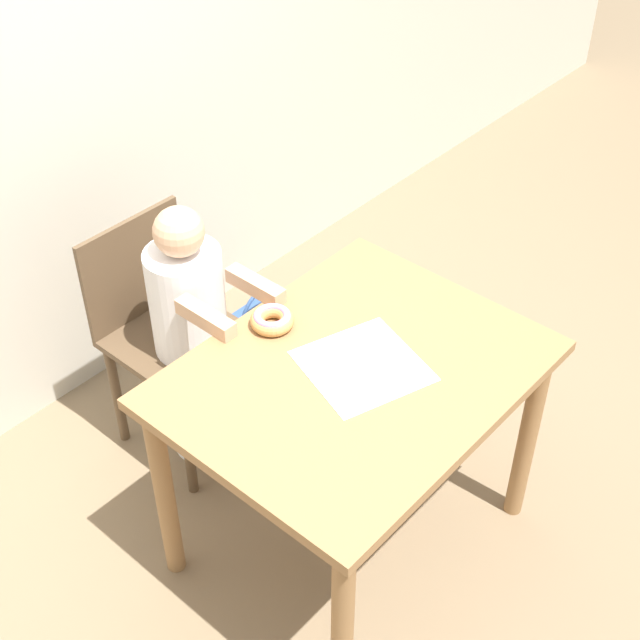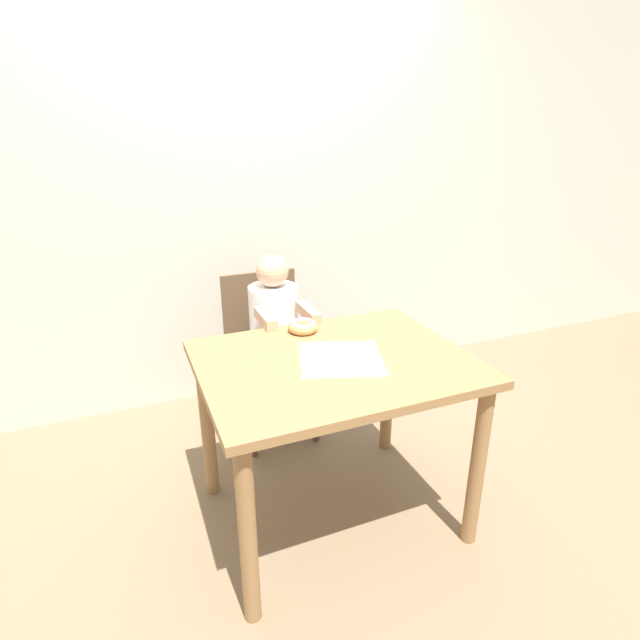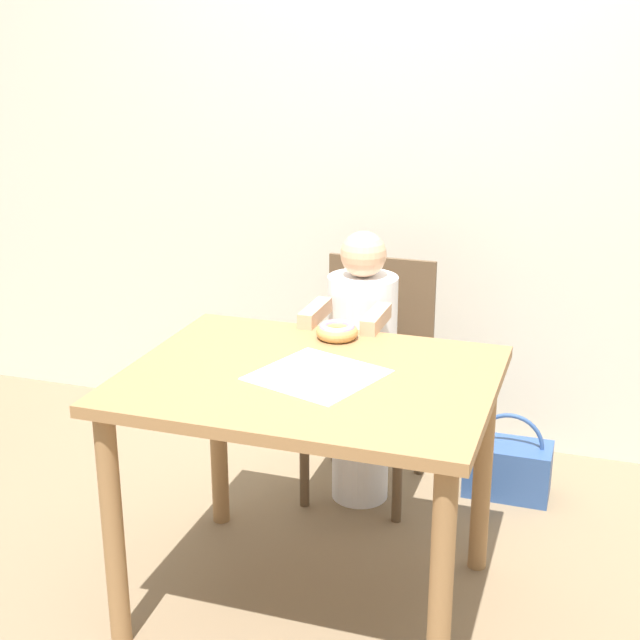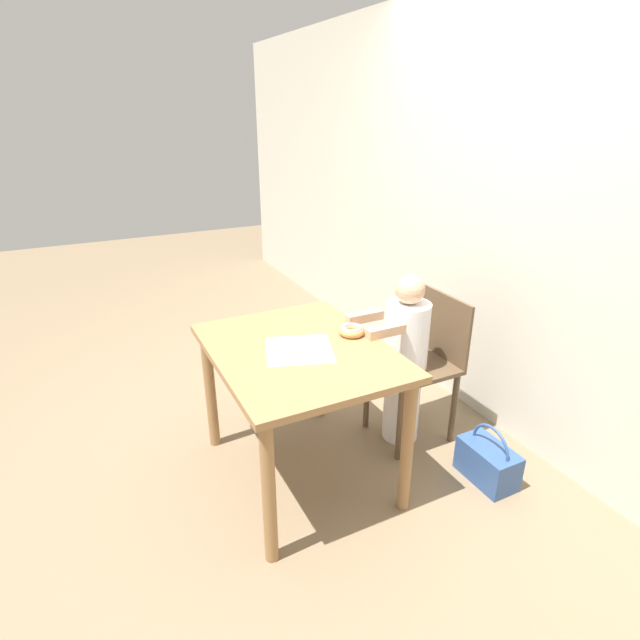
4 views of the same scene
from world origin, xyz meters
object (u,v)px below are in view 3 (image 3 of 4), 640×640
object	(u,v)px
chair	(370,369)
donut	(337,331)
child_figure	(361,370)
handbag	(508,467)

from	to	relation	value
chair	donut	world-z (taller)	chair
child_figure	donut	distance (m)	0.45
chair	child_figure	bearing A→B (deg)	-90.00
donut	handbag	size ratio (longest dim) A/B	0.40
child_figure	handbag	bearing A→B (deg)	20.49
child_figure	donut	size ratio (longest dim) A/B	7.76
child_figure	handbag	world-z (taller)	child_figure
donut	handbag	bearing A→B (deg)	47.85
child_figure	chair	bearing A→B (deg)	90.00
donut	handbag	world-z (taller)	donut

